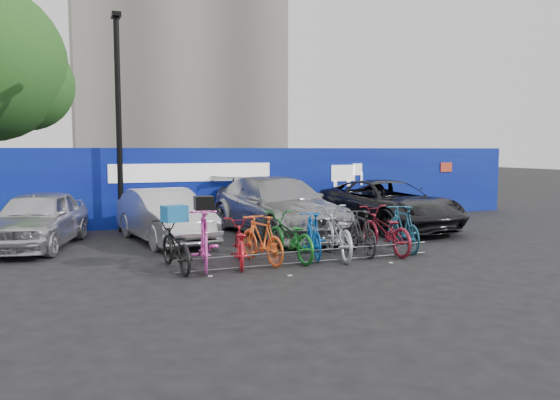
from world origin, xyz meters
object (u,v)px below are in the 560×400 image
bike_4 (289,237)px  bike_9 (403,228)px  bike_7 (362,232)px  bike_2 (239,243)px  car_3 (387,205)px  bike_5 (313,235)px  car_0 (37,219)px  car_1 (164,216)px  bike_1 (204,239)px  bike_8 (385,230)px  bike_0 (175,246)px  car_2 (278,206)px  lamppost (119,117)px  bike_rack (311,256)px  bike_3 (262,239)px  bike_6 (337,233)px

bike_4 → bike_9: 2.88m
bike_7 → bike_2: bearing=11.0°
bike_2 → bike_7: size_ratio=1.06×
car_3 → bike_5: (-3.92, -3.20, -0.22)m
car_0 → bike_7: car_0 is taller
car_1 → bike_1: (0.20, -3.46, -0.08)m
bike_8 → bike_7: bearing=-6.9°
bike_0 → bike_4: 2.45m
car_2 → bike_4: size_ratio=2.84×
bike_2 → bike_5: size_ratio=1.07×
lamppost → bike_1: bearing=-79.2°
car_0 → car_3: 9.56m
bike_rack → bike_3: bike_3 is taller
bike_5 → bike_8: bike_8 is taller
lamppost → car_3: lamppost is taller
bike_6 → bike_9: bearing=-163.4°
car_0 → car_1: bearing=10.3°
bike_4 → lamppost: bearing=-68.0°
car_0 → car_1: 2.99m
bike_rack → lamppost: bearing=118.1°
car_1 → bike_7: size_ratio=2.43×
bike_0 → bike_1: 0.58m
lamppost → car_3: bearing=-16.5°
bike_4 → bike_6: (1.07, -0.10, 0.04)m
bike_rack → bike_2: bike_2 is taller
car_0 → lamppost: bearing=57.3°
bike_8 → car_2: bearing=-69.0°
car_2 → car_3: 3.48m
bike_4 → bike_8: (2.32, -0.04, 0.02)m
bike_1 → bike_5: size_ratio=1.17×
car_2 → bike_3: (-1.69, -3.43, -0.29)m
car_2 → bike_0: (-3.47, -3.43, -0.32)m
bike_4 → bike_6: bike_6 is taller
bike_3 → bike_8: size_ratio=0.85×
bike_5 → bike_3: bearing=21.7°
bike_0 → bike_9: (5.32, 0.14, 0.06)m
lamppost → car_2: (3.96, -2.14, -2.47)m
car_2 → bike_0: bearing=-141.6°
car_3 → bike_2: bearing=-153.6°
car_2 → bike_2: bearing=-128.5°
lamppost → bike_9: (5.82, -5.42, -2.74)m
bike_rack → bike_3: size_ratio=3.32×
car_3 → bike_6: 4.82m
bike_1 → bike_rack: bearing=-179.3°
car_0 → bike_2: car_0 is taller
bike_1 → bike_8: bike_1 is taller
lamppost → bike_3: (2.28, -5.57, -2.76)m
bike_7 → bike_3: bearing=11.3°
bike_1 → car_0: bearing=-38.6°
lamppost → bike_4: 6.80m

